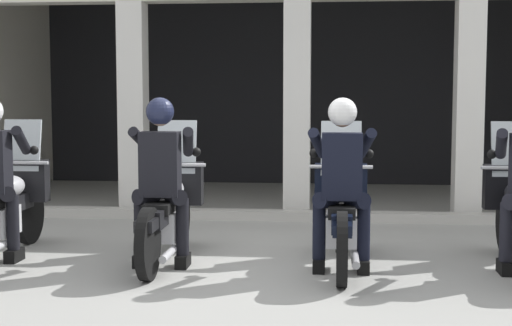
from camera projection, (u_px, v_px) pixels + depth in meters
ground_plane at (275, 215)px, 10.16m from camera, size 80.00×80.00×0.00m
station_building at (303, 60)px, 12.09m from camera, size 9.99×4.17×3.43m
kerb_strip at (295, 216)px, 9.73m from camera, size 9.49×0.24×0.12m
motorcycle_far_left at (6, 206)px, 7.63m from camera, size 0.62×2.04×1.35m
motorcycle_center_left at (168, 209)px, 7.39m from camera, size 0.62×2.04×1.35m
police_officer_center_left at (161, 167)px, 7.07m from camera, size 0.63×0.61×1.58m
motorcycle_center_right at (341, 213)px, 7.18m from camera, size 0.62×2.04×1.35m
police_officer_center_right at (342, 169)px, 6.85m from camera, size 0.63×0.61×1.58m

